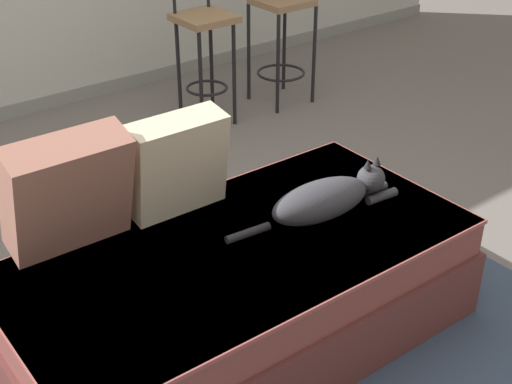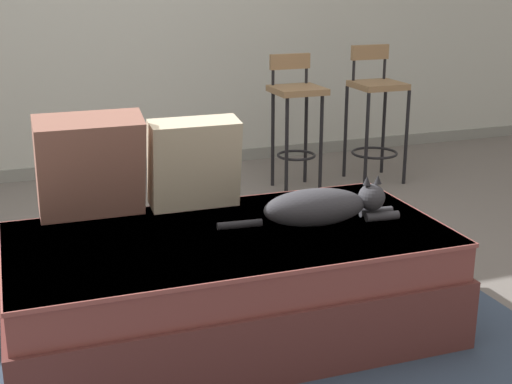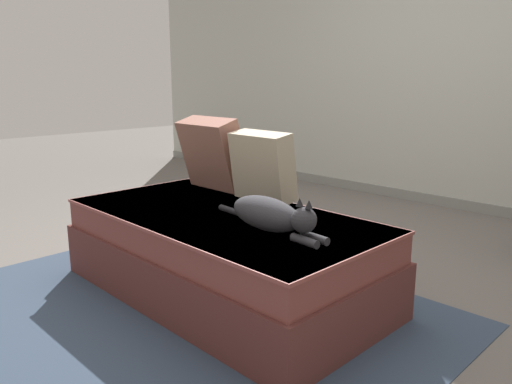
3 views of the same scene
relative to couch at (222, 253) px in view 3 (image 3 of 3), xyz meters
The scene contains 8 objects.
ground_plane 0.46m from the couch, 90.00° to the left, with size 16.00×16.00×0.00m, color #66605B.
wall_back_panel 2.86m from the couch, 90.00° to the left, with size 8.00×0.10×2.60m, color #B7BCB2.
wall_baseboard_trim 2.60m from the couch, 90.00° to the left, with size 8.00×0.02×0.09m, color gray.
area_rug 0.37m from the couch, 90.00° to the right, with size 2.42×1.98×0.01m, color #334256.
couch is the anchor object (origin of this frame).
throw_pillow_corner 0.73m from the couch, 143.54° to the left, with size 0.42×0.27×0.45m.
throw_pillow_middle 0.54m from the couch, 96.53° to the left, with size 0.38×0.19×0.39m.
cat 0.48m from the couch, ahead, with size 0.74×0.21×0.19m.
Camera 3 is at (1.86, -2.02, 1.11)m, focal length 35.00 mm.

